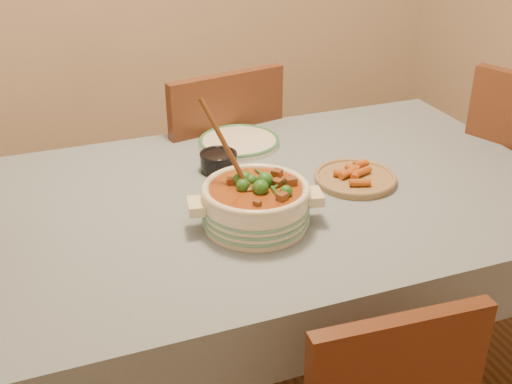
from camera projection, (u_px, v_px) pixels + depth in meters
floor at (275, 382)px, 2.24m from camera, size 4.50×4.50×0.00m
dining_table at (278, 218)px, 1.93m from camera, size 1.68×1.08×0.76m
stew_casserole at (256, 201)px, 1.68m from camera, size 0.36×0.32×0.34m
white_plate at (239, 141)px, 2.17m from camera, size 0.31×0.31×0.02m
condiment_bowl at (219, 160)px, 1.99m from camera, size 0.14×0.14×0.06m
fried_plate at (355, 177)px, 1.93m from camera, size 0.31×0.31×0.04m
chair_far at (214, 170)px, 2.50m from camera, size 0.52×0.52×0.96m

